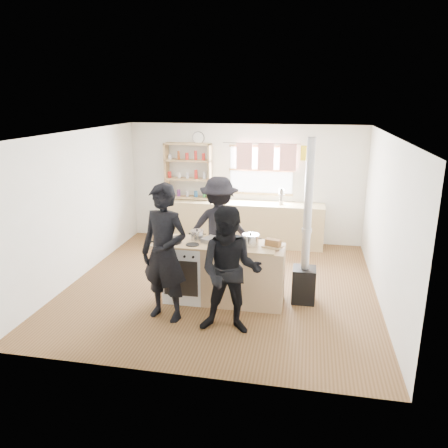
{
  "coord_description": "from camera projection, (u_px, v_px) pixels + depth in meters",
  "views": [
    {
      "loc": [
        1.33,
        -6.6,
        3.04
      ],
      "look_at": [
        0.06,
        -0.1,
        1.1
      ],
      "focal_mm": 35.0,
      "sensor_mm": 36.0,
      "label": 1
    }
  ],
  "objects": [
    {
      "name": "ground",
      "position": [
        222.0,
        285.0,
        7.32
      ],
      "size": [
        5.0,
        5.0,
        0.01
      ],
      "primitive_type": "cube",
      "color": "brown",
      "rests_on": "ground"
    },
    {
      "name": "shelving_unit",
      "position": [
        188.0,
        171.0,
        9.32
      ],
      "size": [
        1.0,
        0.28,
        1.2
      ],
      "color": "tan",
      "rests_on": "back_counter"
    },
    {
      "name": "bread_board",
      "position": [
        273.0,
        244.0,
        6.34
      ],
      "size": [
        0.33,
        0.28,
        0.12
      ],
      "color": "tan",
      "rests_on": "cooking_island"
    },
    {
      "name": "stockpot_stove",
      "position": [
        197.0,
        235.0,
        6.67
      ],
      "size": [
        0.2,
        0.2,
        0.17
      ],
      "color": "#BBBBBE",
      "rests_on": "cooking_island"
    },
    {
      "name": "flue_heater",
      "position": [
        305.0,
        262.0,
        6.57
      ],
      "size": [
        0.35,
        0.35,
        2.5
      ],
      "color": "black",
      "rests_on": "ground"
    },
    {
      "name": "person_near_left",
      "position": [
        164.0,
        253.0,
        5.99
      ],
      "size": [
        0.8,
        0.63,
        1.94
      ],
      "primitive_type": "imported",
      "rotation": [
        0.0,
        0.0,
        -0.26
      ],
      "color": "black",
      "rests_on": "ground"
    },
    {
      "name": "stockpot_counter",
      "position": [
        251.0,
        240.0,
        6.41
      ],
      "size": [
        0.26,
        0.26,
        0.19
      ],
      "color": "silver",
      "rests_on": "cooking_island"
    },
    {
      "name": "person_near_right",
      "position": [
        230.0,
        271.0,
        5.65
      ],
      "size": [
        0.86,
        0.68,
        1.72
      ],
      "primitive_type": "imported",
      "rotation": [
        0.0,
        0.0,
        0.03
      ],
      "color": "black",
      "rests_on": "ground"
    },
    {
      "name": "roast_tray",
      "position": [
        215.0,
        240.0,
        6.53
      ],
      "size": [
        0.43,
        0.37,
        0.07
      ],
      "color": "silver",
      "rests_on": "cooking_island"
    },
    {
      "name": "cooking_island",
      "position": [
        224.0,
        272.0,
        6.64
      ],
      "size": [
        1.97,
        0.64,
        0.93
      ],
      "color": "white",
      "rests_on": "ground"
    },
    {
      "name": "person_far",
      "position": [
        219.0,
        228.0,
        7.45
      ],
      "size": [
        1.14,
        0.66,
        1.76
      ],
      "primitive_type": "imported",
      "rotation": [
        0.0,
        0.0,
        3.15
      ],
      "color": "black",
      "rests_on": "ground"
    },
    {
      "name": "skillet_greens",
      "position": [
        172.0,
        241.0,
        6.55
      ],
      "size": [
        0.36,
        0.36,
        0.05
      ],
      "color": "black",
      "rests_on": "cooking_island"
    },
    {
      "name": "thermos",
      "position": [
        281.0,
        197.0,
        8.96
      ],
      "size": [
        0.1,
        0.1,
        0.32
      ],
      "primitive_type": "cylinder",
      "color": "silver",
      "rests_on": "back_counter"
    },
    {
      "name": "back_counter",
      "position": [
        242.0,
        223.0,
        9.28
      ],
      "size": [
        3.4,
        0.55,
        0.9
      ],
      "primitive_type": "cube",
      "color": "tan",
      "rests_on": "ground"
    }
  ]
}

